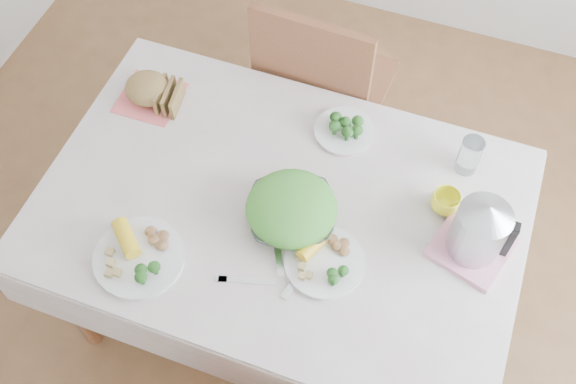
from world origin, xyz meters
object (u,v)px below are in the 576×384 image
(dining_table, at_px, (281,261))
(dinner_plate_left, at_px, (140,258))
(electric_kettle, at_px, (480,228))
(dinner_plate_right, at_px, (325,262))
(chair_far, at_px, (327,92))
(salad_bowl, at_px, (292,214))
(yellow_mug, at_px, (445,202))

(dining_table, xyz_separation_m, dinner_plate_left, (-0.32, -0.32, 0.40))
(dinner_plate_left, bearing_deg, electric_kettle, 22.41)
(dinner_plate_right, bearing_deg, dining_table, 143.35)
(chair_far, xyz_separation_m, salad_bowl, (0.13, -0.77, 0.33))
(chair_far, distance_m, electric_kettle, 1.04)
(electric_kettle, bearing_deg, dinner_plate_right, -149.86)
(dining_table, height_order, electric_kettle, electric_kettle)
(chair_far, bearing_deg, dining_table, 98.36)
(dining_table, xyz_separation_m, yellow_mug, (0.48, 0.16, 0.42))
(salad_bowl, height_order, yellow_mug, yellow_mug)
(chair_far, relative_size, salad_bowl, 3.93)
(salad_bowl, height_order, electric_kettle, electric_kettle)
(dining_table, bearing_deg, salad_bowl, -33.69)
(dining_table, bearing_deg, chair_far, 95.97)
(dining_table, distance_m, salad_bowl, 0.42)
(chair_far, xyz_separation_m, dinner_plate_right, (0.27, -0.89, 0.31))
(chair_far, xyz_separation_m, yellow_mug, (0.56, -0.58, 0.33))
(chair_far, relative_size, dinner_plate_right, 4.27)
(salad_bowl, relative_size, dinner_plate_right, 1.09)
(dining_table, bearing_deg, yellow_mug, 18.86)
(chair_far, distance_m, yellow_mug, 0.87)
(salad_bowl, bearing_deg, chair_far, 99.45)
(dining_table, relative_size, dinner_plate_left, 5.15)
(chair_far, height_order, yellow_mug, chair_far)
(dinner_plate_left, bearing_deg, dinner_plate_right, 18.67)
(chair_far, xyz_separation_m, electric_kettle, (0.67, -0.68, 0.42))
(electric_kettle, bearing_deg, dining_table, -171.46)
(chair_far, xyz_separation_m, dinner_plate_left, (-0.24, -1.06, 0.31))
(dinner_plate_left, relative_size, electric_kettle, 1.24)
(dining_table, height_order, dinner_plate_left, dinner_plate_left)
(yellow_mug, height_order, electric_kettle, electric_kettle)
(salad_bowl, distance_m, dinner_plate_left, 0.47)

